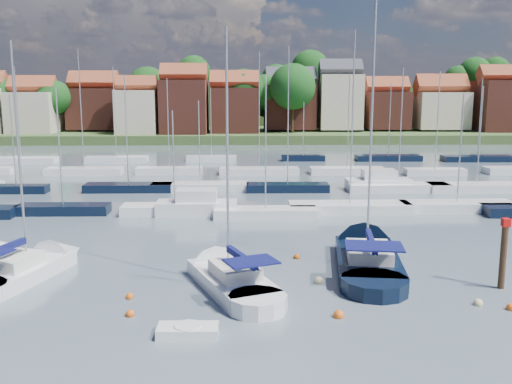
{
  "coord_description": "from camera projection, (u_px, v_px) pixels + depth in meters",
  "views": [
    {
      "loc": [
        -1.23,
        -28.81,
        10.86
      ],
      "look_at": [
        -0.28,
        14.0,
        3.08
      ],
      "focal_mm": 40.0,
      "sensor_mm": 36.0,
      "label": 1
    }
  ],
  "objects": [
    {
      "name": "buoy_b",
      "position": [
        130.0,
        316.0,
        27.61
      ],
      "size": [
        0.44,
        0.44,
        0.44
      ],
      "primitive_type": "sphere",
      "color": "#D85914",
      "rests_on": "ground"
    },
    {
      "name": "timber_piling",
      "position": [
        502.0,
        272.0,
        31.29
      ],
      "size": [
        0.4,
        0.4,
        6.21
      ],
      "color": "#4C331E",
      "rests_on": "ground"
    },
    {
      "name": "sailboat_centre",
      "position": [
        223.0,
        275.0,
        32.53
      ],
      "size": [
        6.98,
        11.5,
        15.25
      ],
      "rotation": [
        0.0,
        0.0,
        1.96
      ],
      "color": "white",
      "rests_on": "ground"
    },
    {
      "name": "marina_field",
      "position": [
        271.0,
        182.0,
        64.84
      ],
      "size": [
        79.62,
        41.41,
        15.93
      ],
      "color": "white",
      "rests_on": "ground"
    },
    {
      "name": "far_shore_town",
      "position": [
        256.0,
        111.0,
        160.03
      ],
      "size": [
        212.46,
        90.0,
        22.27
      ],
      "color": "#43552A",
      "rests_on": "ground"
    },
    {
      "name": "buoy_h",
      "position": [
        319.0,
        283.0,
        32.37
      ],
      "size": [
        0.53,
        0.53,
        0.53
      ],
      "primitive_type": "sphere",
      "color": "beige",
      "rests_on": "ground"
    },
    {
      "name": "buoy_c",
      "position": [
        130.0,
        299.0,
        29.92
      ],
      "size": [
        0.42,
        0.42,
        0.42
      ],
      "primitive_type": "sphere",
      "color": "#D85914",
      "rests_on": "ground"
    },
    {
      "name": "sailboat_navy",
      "position": [
        365.0,
        253.0,
        36.94
      ],
      "size": [
        5.44,
        14.27,
        19.16
      ],
      "rotation": [
        0.0,
        0.0,
        1.44
      ],
      "color": "black",
      "rests_on": "ground"
    },
    {
      "name": "ground",
      "position": [
        254.0,
        179.0,
        69.65
      ],
      "size": [
        260.0,
        260.0,
        0.0
      ],
      "primitive_type": "plane",
      "color": "#3F4C55",
      "rests_on": "ground"
    },
    {
      "name": "sailboat_left",
      "position": [
        35.0,
        267.0,
        34.09
      ],
      "size": [
        5.82,
        11.1,
        14.64
      ],
      "rotation": [
        0.0,
        0.0,
        1.28
      ],
      "color": "white",
      "rests_on": "ground"
    },
    {
      "name": "buoy_g",
      "position": [
        511.0,
        310.0,
        28.39
      ],
      "size": [
        0.48,
        0.48,
        0.48
      ],
      "primitive_type": "sphere",
      "color": "#D85914",
      "rests_on": "ground"
    },
    {
      "name": "tender",
      "position": [
        188.0,
        331.0,
        25.38
      ],
      "size": [
        2.73,
        1.29,
        0.59
      ],
      "rotation": [
        0.0,
        0.0,
        -0.01
      ],
      "color": "white",
      "rests_on": "ground"
    },
    {
      "name": "buoy_e",
      "position": [
        297.0,
        258.0,
        36.99
      ],
      "size": [
        0.43,
        0.43,
        0.43
      ],
      "primitive_type": "sphere",
      "color": "#D85914",
      "rests_on": "ground"
    },
    {
      "name": "buoy_f",
      "position": [
        478.0,
        305.0,
        29.01
      ],
      "size": [
        0.47,
        0.47,
        0.47
      ],
      "primitive_type": "sphere",
      "color": "beige",
      "rests_on": "ground"
    },
    {
      "name": "buoy_d",
      "position": [
        339.0,
        317.0,
        27.47
      ],
      "size": [
        0.54,
        0.54,
        0.54
      ],
      "primitive_type": "sphere",
      "color": "#D85914",
      "rests_on": "ground"
    }
  ]
}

